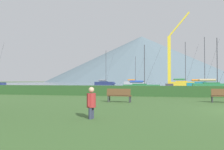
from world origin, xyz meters
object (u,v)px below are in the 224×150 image
(sailboat_slip_9, at_px, (203,84))
(park_bench_near_path, at_px, (119,95))
(sailboat_slip_7, at_px, (184,83))
(person_seated_viewer, at_px, (91,101))
(sailboat_slip_0, at_px, (105,83))
(sailboat_slip_3, at_px, (134,83))
(sailboat_slip_10, at_px, (214,86))
(dock_crane, at_px, (170,64))
(park_bench_under_tree, at_px, (224,95))
(sailboat_slip_2, at_px, (142,87))

(sailboat_slip_9, xyz_separation_m, park_bench_near_path, (-10.96, -42.17, -0.14))
(park_bench_near_path, bearing_deg, sailboat_slip_7, 86.62)
(person_seated_viewer, bearing_deg, sailboat_slip_9, 85.60)
(sailboat_slip_0, xyz_separation_m, sailboat_slip_3, (9.91, 10.74, 0.03))
(sailboat_slip_0, xyz_separation_m, park_bench_near_path, (20.72, -73.05, -0.21))
(sailboat_slip_3, height_order, sailboat_slip_9, sailboat_slip_3)
(sailboat_slip_9, height_order, person_seated_viewer, sailboat_slip_9)
(sailboat_slip_10, relative_size, dock_crane, 0.46)
(sailboat_slip_0, bearing_deg, sailboat_slip_10, -46.46)
(sailboat_slip_10, relative_size, park_bench_under_tree, 5.08)
(sailboat_slip_0, relative_size, sailboat_slip_9, 1.15)
(dock_crane, bearing_deg, park_bench_near_path, -94.54)
(sailboat_slip_10, bearing_deg, sailboat_slip_7, 98.06)
(park_bench_near_path, xyz_separation_m, dock_crane, (3.72, 46.87, 5.38))
(sailboat_slip_0, xyz_separation_m, sailboat_slip_9, (31.68, -30.88, -0.06))
(sailboat_slip_2, height_order, park_bench_under_tree, sailboat_slip_2)
(park_bench_under_tree, bearing_deg, sailboat_slip_7, 91.73)
(sailboat_slip_2, relative_size, sailboat_slip_7, 0.57)
(person_seated_viewer, bearing_deg, sailboat_slip_0, 112.32)
(person_seated_viewer, bearing_deg, sailboat_slip_10, 80.58)
(sailboat_slip_2, bearing_deg, sailboat_slip_0, 114.46)
(sailboat_slip_9, distance_m, person_seated_viewer, 50.68)
(park_bench_near_path, bearing_deg, person_seated_viewer, -82.53)
(park_bench_near_path, distance_m, dock_crane, 47.32)
(sailboat_slip_0, relative_size, sailboat_slip_2, 1.83)
(park_bench_under_tree, height_order, person_seated_viewer, person_seated_viewer)
(sailboat_slip_9, xyz_separation_m, dock_crane, (-7.24, 4.69, 5.24))
(sailboat_slip_9, relative_size, dock_crane, 0.61)
(sailboat_slip_3, bearing_deg, sailboat_slip_9, -53.57)
(sailboat_slip_3, height_order, sailboat_slip_10, sailboat_slip_3)
(sailboat_slip_0, bearing_deg, sailboat_slip_7, -21.00)
(sailboat_slip_3, distance_m, sailboat_slip_10, 61.33)
(sailboat_slip_9, distance_m, park_bench_near_path, 43.57)
(sailboat_slip_9, bearing_deg, person_seated_viewer, -100.14)
(dock_crane, bearing_deg, sailboat_slip_3, 111.47)
(sailboat_slip_9, bearing_deg, park_bench_under_tree, -93.59)
(sailboat_slip_7, height_order, sailboat_slip_10, sailboat_slip_7)
(sailboat_slip_0, bearing_deg, dock_crane, -37.43)
(sailboat_slip_9, bearing_deg, sailboat_slip_2, -118.74)
(sailboat_slip_10, distance_m, dock_crane, 22.30)
(sailboat_slip_3, relative_size, park_bench_under_tree, 6.91)
(sailboat_slip_10, bearing_deg, park_bench_under_tree, -96.40)
(sailboat_slip_0, xyz_separation_m, sailboat_slip_10, (31.47, -46.68, -0.10))
(park_bench_under_tree, relative_size, person_seated_viewer, 1.37)
(sailboat_slip_2, height_order, person_seated_viewer, sailboat_slip_2)
(sailboat_slip_7, height_order, person_seated_viewer, sailboat_slip_7)
(sailboat_slip_7, xyz_separation_m, sailboat_slip_10, (3.19, -29.99, -0.14))
(sailboat_slip_9, distance_m, dock_crane, 10.09)
(sailboat_slip_3, relative_size, sailboat_slip_9, 1.01)
(park_bench_under_tree, distance_m, dock_crane, 46.05)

